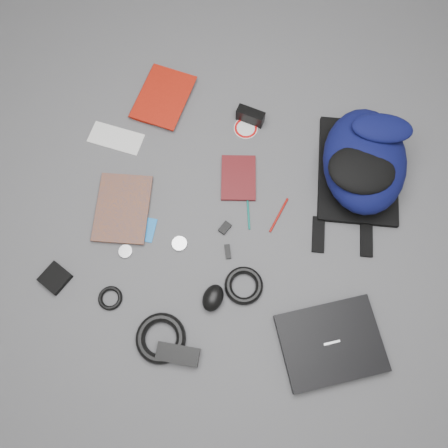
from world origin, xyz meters
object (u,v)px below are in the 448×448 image
(comic_book, at_px, (97,207))
(power_brick, at_px, (178,354))
(textbook_red, at_px, (141,90))
(dvd_case, at_px, (238,178))
(backpack, at_px, (365,160))
(pouch, at_px, (55,278))
(compact_camera, at_px, (250,116))
(laptop, at_px, (331,343))
(mouse, at_px, (213,298))

(comic_book, distance_m, power_brick, 0.58)
(textbook_red, bearing_deg, dvd_case, -24.59)
(dvd_case, bearing_deg, backpack, 4.57)
(comic_book, distance_m, pouch, 0.28)
(compact_camera, height_order, pouch, compact_camera)
(laptop, xyz_separation_m, dvd_case, (-0.44, 0.47, -0.01))
(power_brick, bearing_deg, mouse, 68.05)
(power_brick, bearing_deg, compact_camera, 83.92)
(mouse, distance_m, pouch, 0.53)
(mouse, bearing_deg, compact_camera, 100.53)
(laptop, distance_m, dvd_case, 0.64)
(comic_book, xyz_separation_m, mouse, (0.49, -0.19, 0.01))
(textbook_red, distance_m, dvd_case, 0.52)
(backpack, relative_size, compact_camera, 4.25)
(laptop, distance_m, power_brick, 0.48)
(textbook_red, bearing_deg, pouch, -88.90)
(backpack, relative_size, textbook_red, 1.77)
(compact_camera, relative_size, power_brick, 0.77)
(comic_book, relative_size, dvd_case, 1.47)
(laptop, xyz_separation_m, power_brick, (-0.45, -0.17, 0.00))
(textbook_red, distance_m, compact_camera, 0.43)
(pouch, bearing_deg, dvd_case, 47.40)
(compact_camera, bearing_deg, laptop, -50.42)
(dvd_case, height_order, compact_camera, compact_camera)
(textbook_red, xyz_separation_m, compact_camera, (0.43, 0.00, 0.02))
(compact_camera, xyz_separation_m, pouch, (-0.46, -0.77, -0.02))
(power_brick, bearing_deg, pouch, 159.70)
(laptop, xyz_separation_m, textbook_red, (-0.90, 0.70, -0.00))
(laptop, xyz_separation_m, mouse, (-0.40, 0.03, 0.01))
(backpack, distance_m, mouse, 0.69)
(dvd_case, distance_m, compact_camera, 0.24)
(textbook_red, height_order, mouse, mouse)
(mouse, bearing_deg, laptop, 1.20)
(dvd_case, bearing_deg, compact_camera, 80.04)
(backpack, xyz_separation_m, comic_book, (-0.85, -0.40, -0.08))
(backpack, relative_size, dvd_case, 2.55)
(comic_book, distance_m, dvd_case, 0.51)
(backpack, relative_size, comic_book, 1.74)
(mouse, bearing_deg, textbook_red, 131.40)
(pouch, bearing_deg, laptop, 3.72)
(textbook_red, bearing_deg, laptop, -35.16)
(comic_book, height_order, power_brick, power_brick)
(power_brick, bearing_deg, dvd_case, 81.97)
(backpack, height_order, comic_book, backpack)
(laptop, height_order, compact_camera, compact_camera)
(laptop, relative_size, power_brick, 2.33)
(backpack, height_order, dvd_case, backpack)
(textbook_red, bearing_deg, comic_book, -85.53)
(laptop, bearing_deg, comic_book, 136.91)
(comic_book, xyz_separation_m, dvd_case, (0.45, 0.25, -0.00))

